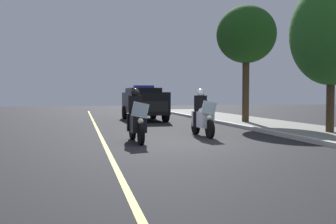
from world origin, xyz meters
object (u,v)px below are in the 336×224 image
(police_suv, at_px, (144,102))
(tree_far_back, at_px, (246,35))
(police_motorcycle_lead_right, at_px, (202,117))
(tree_mid_block, at_px, (332,33))
(police_motorcycle_lead_left, at_px, (136,120))

(police_suv, height_order, tree_far_back, tree_far_back)
(police_suv, distance_m, tree_far_back, 6.98)
(police_motorcycle_lead_right, bearing_deg, tree_mid_block, 84.59)
(police_motorcycle_lead_left, distance_m, police_suv, 10.35)
(police_motorcycle_lead_left, bearing_deg, police_suv, 169.32)
(tree_far_back, bearing_deg, tree_mid_block, 8.41)
(police_motorcycle_lead_left, distance_m, police_motorcycle_lead_right, 2.80)
(tree_mid_block, bearing_deg, police_suv, -149.61)
(tree_mid_block, bearing_deg, police_motorcycle_lead_right, -95.41)
(police_motorcycle_lead_right, relative_size, tree_mid_block, 0.38)
(police_motorcycle_lead_left, bearing_deg, tree_mid_block, 95.04)
(tree_mid_block, distance_m, tree_far_back, 5.85)
(police_suv, relative_size, tree_far_back, 0.83)
(police_motorcycle_lead_left, relative_size, tree_far_back, 0.36)
(police_motorcycle_lead_left, height_order, tree_mid_block, tree_mid_block)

